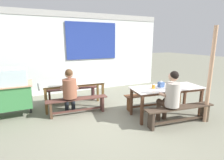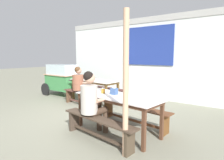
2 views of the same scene
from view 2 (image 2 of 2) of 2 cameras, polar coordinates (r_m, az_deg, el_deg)
ground_plane at (r=5.08m, az=-8.26°, el=-10.50°), size 40.00×40.00×0.00m
backdrop_wall at (r=7.14m, az=7.92°, el=7.16°), size 6.55×0.23×2.92m
dining_table_far at (r=6.22m, az=-5.39°, el=-0.69°), size 1.76×0.81×0.76m
dining_table_near at (r=3.77m, az=1.68°, el=-5.95°), size 1.90×0.93×0.76m
bench_far_back at (r=6.66m, az=-1.98°, el=-3.53°), size 1.62×0.39×0.43m
bench_far_front at (r=5.93m, az=-9.14°, el=-5.03°), size 1.59×0.37×0.43m
bench_near_back at (r=4.29m, az=6.54°, el=-9.86°), size 1.83×0.51×0.43m
bench_near_front at (r=3.52m, az=-4.39°, el=-13.61°), size 1.73×0.46×0.43m
food_cart at (r=7.54m, az=-15.04°, el=0.63°), size 1.64×0.84×1.22m
person_left_back_turned at (r=6.03m, az=-9.83°, el=-0.90°), size 0.50×0.59×1.22m
person_near_front at (r=3.61m, az=-6.18°, el=-6.09°), size 0.46×0.57×1.28m
tissue_box at (r=3.88m, az=0.63°, el=-3.46°), size 0.13×0.12×0.15m
condiment_jar at (r=4.01m, az=-2.70°, el=-3.25°), size 0.08×0.08×0.12m
wooden_support_post at (r=2.79m, az=4.22°, el=-1.73°), size 0.09×0.09×2.23m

